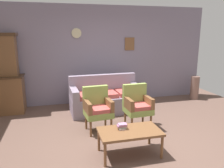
{
  "coord_description": "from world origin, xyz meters",
  "views": [
    {
      "loc": [
        -1.18,
        -3.49,
        1.94
      ],
      "look_at": [
        0.0,
        1.11,
        0.85
      ],
      "focal_mm": 35.36,
      "sensor_mm": 36.0,
      "label": 1
    }
  ],
  "objects": [
    {
      "name": "floor_vase_by_wall",
      "position": [
        2.85,
        2.15,
        0.34
      ],
      "size": [
        0.25,
        0.25,
        0.69
      ],
      "primitive_type": "cylinder",
      "color": "#7F5E53",
      "rests_on": "ground"
    },
    {
      "name": "side_cabinet",
      "position": [
        -2.54,
        2.25,
        0.47
      ],
      "size": [
        1.16,
        0.55,
        0.93
      ],
      "color": "brown",
      "rests_on": "ground"
    },
    {
      "name": "ground_plane",
      "position": [
        0.0,
        0.0,
        0.0
      ],
      "size": [
        7.68,
        7.68,
        0.0
      ],
      "primitive_type": "plane",
      "color": "brown"
    },
    {
      "name": "armchair_row_middle",
      "position": [
        0.42,
        0.64,
        0.5
      ],
      "size": [
        0.54,
        0.52,
        0.9
      ],
      "color": "#849947",
      "rests_on": "ground"
    },
    {
      "name": "coffee_table",
      "position": [
        -0.09,
        -0.38,
        0.38
      ],
      "size": [
        1.0,
        0.56,
        0.42
      ],
      "color": "brown",
      "rests_on": "ground"
    },
    {
      "name": "book_stack_on_table",
      "position": [
        -0.19,
        -0.29,
        0.47
      ],
      "size": [
        0.16,
        0.12,
        0.09
      ],
      "color": "#B69A93",
      "rests_on": "coffee_table"
    },
    {
      "name": "armchair_near_couch_end",
      "position": [
        -0.41,
        0.66,
        0.5
      ],
      "size": [
        0.56,
        0.54,
        0.9
      ],
      "color": "#849947",
      "rests_on": "ground"
    },
    {
      "name": "wall_back_with_decor",
      "position": [
        0.0,
        2.63,
        1.35
      ],
      "size": [
        6.4,
        0.09,
        2.7
      ],
      "color": "gray",
      "rests_on": "ground"
    },
    {
      "name": "floral_couch",
      "position": [
        0.0,
        1.76,
        0.33
      ],
      "size": [
        1.8,
        0.88,
        0.9
      ],
      "color": "gray",
      "rests_on": "ground"
    }
  ]
}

